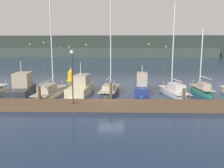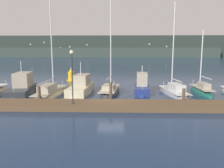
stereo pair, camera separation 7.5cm
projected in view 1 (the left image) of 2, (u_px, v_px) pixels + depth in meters
The scene contains 15 objects.
ground_plane at pixel (111, 102), 20.52m from camera, with size 400.00×400.00×0.00m, color #192D4C.
dock at pixel (110, 105), 18.46m from camera, with size 33.72×2.80×0.45m, color brown.
mooring_pile_1 at pixel (39, 95), 20.18m from camera, with size 0.28×0.28×1.54m, color #4C3D2D.
mooring_pile_2 at pixel (111, 93), 19.97m from camera, with size 0.28×0.28×1.95m, color #4C3D2D.
mooring_pile_3 at pixel (184, 96), 19.83m from camera, with size 0.28×0.28×1.41m, color #4C3D2D.
motorboat_berth_2 at pixel (22, 90), 24.74m from camera, with size 3.40×7.10×4.25m.
sailboat_berth_3 at pixel (51, 94), 23.72m from camera, with size 2.48×8.50×11.74m.
motorboat_berth_4 at pixel (81, 90), 24.75m from camera, with size 2.65×6.52×4.05m.
sailboat_berth_5 at pixel (110, 92), 24.66m from camera, with size 2.75×7.38×11.08m.
motorboat_berth_6 at pixel (142, 89), 24.87m from camera, with size 2.12×5.14×3.71m.
sailboat_berth_7 at pixel (173, 93), 24.16m from camera, with size 2.74×7.41×10.69m.
sailboat_berth_8 at pixel (201, 92), 24.54m from camera, with size 1.44×5.85×7.84m.
channel_buoy at pixel (71, 76), 34.47m from camera, with size 1.50×1.50×2.08m.
dock_lamppost at pixel (72, 69), 17.67m from camera, with size 0.32×0.32×4.38m.
hillside_backdrop at pixel (116, 47), 153.37m from camera, with size 240.00×23.00×14.42m.
Camera 1 is at (0.63, -20.00, 4.86)m, focal length 35.00 mm.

